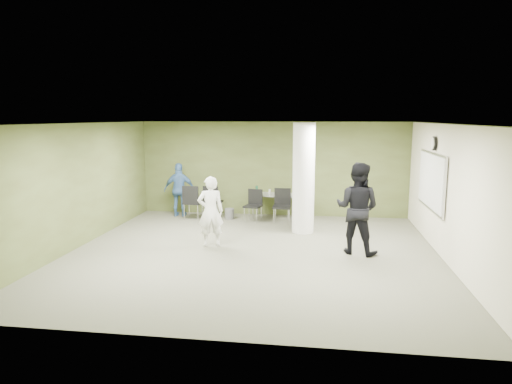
# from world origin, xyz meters

# --- Properties ---
(floor) EXTENTS (8.00, 8.00, 0.00)m
(floor) POSITION_xyz_m (0.00, 0.00, 0.00)
(floor) COLOR #514F3F
(floor) RESTS_ON ground
(ceiling) EXTENTS (8.00, 8.00, 0.00)m
(ceiling) POSITION_xyz_m (0.00, 0.00, 2.80)
(ceiling) COLOR white
(ceiling) RESTS_ON wall_back
(wall_back) EXTENTS (8.00, 2.80, 0.02)m
(wall_back) POSITION_xyz_m (0.00, 4.00, 1.40)
(wall_back) COLOR #464D24
(wall_back) RESTS_ON floor
(wall_left) EXTENTS (0.02, 8.00, 2.80)m
(wall_left) POSITION_xyz_m (-4.00, 0.00, 1.40)
(wall_left) COLOR #464D24
(wall_left) RESTS_ON floor
(wall_right_cream) EXTENTS (0.02, 8.00, 2.80)m
(wall_right_cream) POSITION_xyz_m (4.00, 0.00, 1.40)
(wall_right_cream) COLOR beige
(wall_right_cream) RESTS_ON floor
(column) EXTENTS (0.56, 0.56, 2.80)m
(column) POSITION_xyz_m (1.00, 2.00, 1.40)
(column) COLOR silver
(column) RESTS_ON floor
(whiteboard) EXTENTS (0.05, 2.30, 1.30)m
(whiteboard) POSITION_xyz_m (3.92, 1.20, 1.50)
(whiteboard) COLOR silver
(whiteboard) RESTS_ON wall_right_cream
(wall_clock) EXTENTS (0.06, 0.32, 0.32)m
(wall_clock) POSITION_xyz_m (3.92, 1.20, 2.35)
(wall_clock) COLOR black
(wall_clock) RESTS_ON wall_right_cream
(folding_table) EXTENTS (1.55, 0.81, 0.96)m
(folding_table) POSITION_xyz_m (0.18, 3.54, 0.66)
(folding_table) COLOR gray
(folding_table) RESTS_ON floor
(wastebasket) EXTENTS (0.27, 0.27, 0.31)m
(wastebasket) POSITION_xyz_m (-1.17, 3.21, 0.16)
(wastebasket) COLOR #4C4C4C
(wastebasket) RESTS_ON floor
(chair_back_left) EXTENTS (0.53, 0.53, 1.00)m
(chair_back_left) POSITION_xyz_m (-2.21, 2.98, 0.59)
(chair_back_left) COLOR black
(chair_back_left) RESTS_ON floor
(chair_back_right) EXTENTS (0.53, 0.53, 0.96)m
(chair_back_right) POSITION_xyz_m (-1.70, 3.28, 0.56)
(chair_back_right) COLOR black
(chair_back_right) RESTS_ON floor
(chair_table_left) EXTENTS (0.53, 0.53, 0.90)m
(chair_table_left) POSITION_xyz_m (-0.43, 3.08, 0.53)
(chair_table_left) COLOR black
(chair_table_left) RESTS_ON floor
(chair_table_right) EXTENTS (0.48, 0.48, 0.96)m
(chair_table_right) POSITION_xyz_m (0.38, 2.96, 0.56)
(chair_table_right) COLOR black
(chair_table_right) RESTS_ON floor
(woman_white) EXTENTS (0.68, 0.56, 1.62)m
(woman_white) POSITION_xyz_m (-1.04, 0.41, 0.81)
(woman_white) COLOR white
(woman_white) RESTS_ON floor
(man_black) EXTENTS (1.17, 1.06, 1.98)m
(man_black) POSITION_xyz_m (2.22, 0.31, 0.99)
(man_black) COLOR black
(man_black) RESTS_ON floor
(man_blue) EXTENTS (0.97, 0.48, 1.59)m
(man_blue) POSITION_xyz_m (-2.71, 3.40, 0.80)
(man_blue) COLOR #3C6297
(man_blue) RESTS_ON floor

